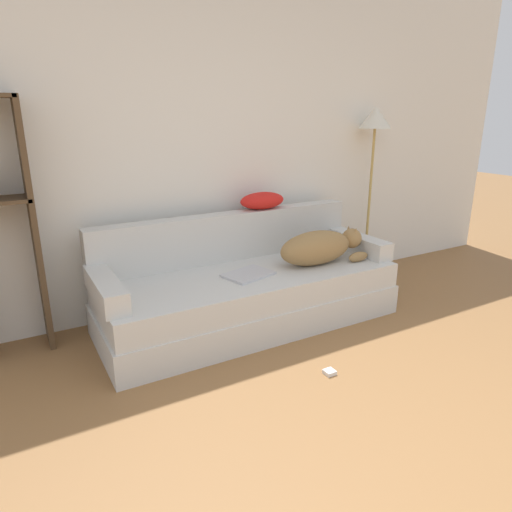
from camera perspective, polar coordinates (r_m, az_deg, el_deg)
The scene contains 10 objects.
wall_back at distance 3.68m, azimuth -8.51°, elevation 14.14°, with size 7.14×0.06×2.70m.
couch at distance 3.49m, azimuth -0.78°, elevation -5.25°, with size 2.25×0.87×0.42m.
couch_backrest at distance 3.67m, azimuth -3.54°, elevation 2.47°, with size 2.21×0.15×0.38m.
couch_arm_left at distance 3.05m, azimuth -18.32°, elevation -3.90°, with size 0.15×0.68×0.15m.
couch_arm_right at distance 3.98m, azimuth 12.61°, elevation 1.55°, with size 0.15×0.68×0.15m.
dog at distance 3.59m, azimuth 8.02°, elevation 1.11°, with size 0.76×0.28×0.27m.
laptop at distance 3.34m, azimuth -0.98°, elevation -2.30°, with size 0.40×0.33×0.02m.
throw_pillow at distance 3.77m, azimuth 0.78°, elevation 6.95°, with size 0.39×0.22×0.14m.
floor_lamp at distance 4.46m, azimuth 14.60°, elevation 14.79°, with size 0.30×0.30×1.60m.
power_adapter at distance 2.97m, azimuth 9.18°, elevation -14.14°, with size 0.07×0.07×0.03m.
Camera 1 is at (-1.34, -0.67, 1.57)m, focal length 32.00 mm.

